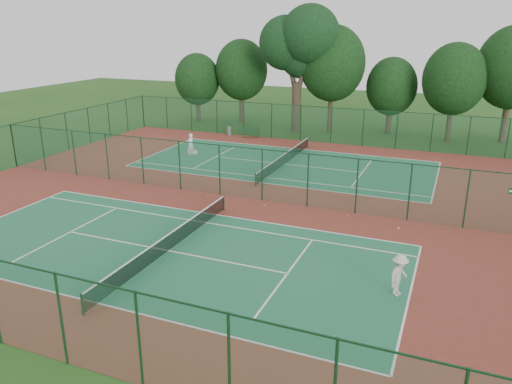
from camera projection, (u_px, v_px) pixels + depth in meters
ground at (241, 198)px, 33.40m from camera, size 120.00×120.00×0.00m
red_pad at (241, 197)px, 33.40m from camera, size 40.00×36.00×0.01m
court_near at (169, 251)px, 25.51m from camera, size 23.77×10.97×0.01m
court_far at (285, 164)px, 41.28m from camera, size 23.77×10.97×0.01m
fence_north at (316, 124)px, 48.60m from camera, size 40.00×0.09×3.50m
fence_south at (26, 309)px, 17.07m from camera, size 40.00×0.09×3.50m
fence_west at (13, 146)px, 40.05m from camera, size 0.09×36.00×3.50m
fence_divider at (240, 172)px, 32.83m from camera, size 40.00×0.09×3.50m
tennis_net_near at (169, 241)px, 25.34m from camera, size 0.10×12.90×0.97m
tennis_net_far at (285, 158)px, 41.11m from camera, size 0.10×12.90×0.97m
player_near at (399, 275)px, 21.08m from camera, size 1.07×1.37×1.86m
player_far at (191, 144)px, 43.92m from camera, size 0.59×0.78×1.91m
trash_bin at (229, 131)px, 51.72m from camera, size 0.66×0.66×0.92m
bench at (251, 133)px, 50.68m from camera, size 1.77×1.14×1.05m
kit_bag at (192, 152)px, 44.63m from camera, size 0.88×0.41×0.32m
stray_ball_a at (265, 205)px, 31.85m from camera, size 0.07×0.07×0.07m
stray_ball_b at (348, 216)px, 30.10m from camera, size 0.08×0.08×0.08m
stray_ball_c at (208, 194)px, 33.87m from camera, size 0.07×0.07×0.07m
big_tree at (299, 43)px, 50.87m from camera, size 8.47×6.20×13.01m
evergreen_row at (335, 130)px, 54.46m from camera, size 39.00×5.00×12.00m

